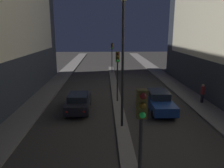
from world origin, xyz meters
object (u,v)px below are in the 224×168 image
object	(u,v)px
traffic_light_mid	(118,65)
street_lamp	(123,29)
car_left_lane	(79,102)
traffic_light_near	(141,126)
pedestrian_on_right_sidewalk	(203,93)
traffic_light_far	(112,51)
car_right_lane	(159,101)

from	to	relation	value
traffic_light_mid	street_lamp	size ratio (longest dim) A/B	0.52
car_left_lane	traffic_light_near	bearing A→B (deg)	-72.91
traffic_light_mid	street_lamp	distance (m)	6.08
street_lamp	car_left_lane	size ratio (longest dim) A/B	1.90
traffic_light_near	pedestrian_on_right_sidewalk	distance (m)	14.11
traffic_light_far	car_left_lane	size ratio (longest dim) A/B	0.99
traffic_light_mid	traffic_light_far	bearing A→B (deg)	90.00
traffic_light_near	car_left_lane	distance (m)	11.28
street_lamp	car_right_lane	world-z (taller)	street_lamp
traffic_light_near	traffic_light_far	world-z (taller)	same
car_right_lane	traffic_light_far	bearing A→B (deg)	101.27
traffic_light_far	car_left_lane	world-z (taller)	traffic_light_far
traffic_light_far	street_lamp	bearing A→B (deg)	-90.00
car_left_lane	street_lamp	bearing A→B (deg)	-45.76
traffic_light_far	street_lamp	size ratio (longest dim) A/B	0.52
street_lamp	pedestrian_on_right_sidewalk	bearing A→B (deg)	31.78
traffic_light_far	car_left_lane	xyz separation A→B (m)	(-3.23, -15.99, -2.61)
street_lamp	car_right_lane	distance (m)	7.16
traffic_light_near	traffic_light_far	distance (m)	26.48
traffic_light_near	pedestrian_on_right_sidewalk	size ratio (longest dim) A/B	2.66
car_left_lane	car_right_lane	bearing A→B (deg)	-1.69
traffic_light_near	traffic_light_mid	world-z (taller)	same
traffic_light_far	street_lamp	xyz separation A→B (m)	(0.00, -19.30, 3.00)
car_left_lane	pedestrian_on_right_sidewalk	distance (m)	10.72
car_left_lane	car_right_lane	size ratio (longest dim) A/B	0.94
traffic_light_far	street_lamp	world-z (taller)	street_lamp
traffic_light_mid	pedestrian_on_right_sidewalk	xyz separation A→B (m)	(7.42, -0.70, -2.35)
traffic_light_near	traffic_light_mid	distance (m)	12.47
pedestrian_on_right_sidewalk	car_right_lane	bearing A→B (deg)	-160.64
traffic_light_far	car_right_lane	world-z (taller)	traffic_light_far
traffic_light_mid	pedestrian_on_right_sidewalk	distance (m)	7.81
street_lamp	traffic_light_near	bearing A→B (deg)	-90.00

